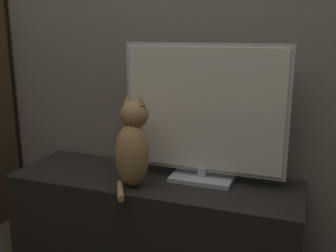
# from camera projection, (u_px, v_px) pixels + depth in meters

# --- Properties ---
(tv_stand) EXTENTS (1.37, 0.43, 0.42)m
(tv_stand) POSITION_uv_depth(u_px,v_px,m) (154.00, 219.00, 1.90)
(tv_stand) COLOR black
(tv_stand) RESTS_ON ground_plane
(tv) EXTENTS (0.75, 0.17, 0.63)m
(tv) POSITION_uv_depth(u_px,v_px,m) (204.00, 114.00, 1.76)
(tv) COLOR #B7B7BC
(tv) RESTS_ON tv_stand
(cat) EXTENTS (0.17, 0.28, 0.41)m
(cat) POSITION_uv_depth(u_px,v_px,m) (133.00, 147.00, 1.73)
(cat) COLOR #997547
(cat) RESTS_ON tv_stand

